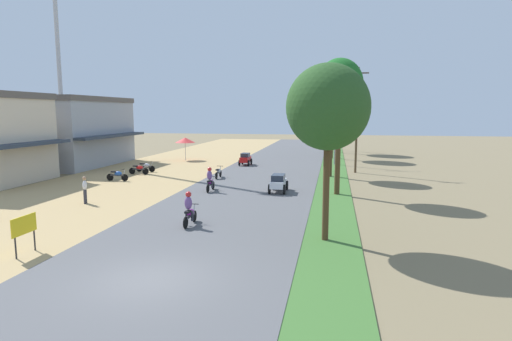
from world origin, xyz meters
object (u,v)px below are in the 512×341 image
(median_tree_second, at_px, (340,86))
(median_tree_nearest, at_px, (328,108))
(median_tree_third, at_px, (331,101))
(motorbike_ahead_third, at_px, (219,172))
(streetlamp_mid, at_px, (335,118))
(parked_motorbike_second, at_px, (118,175))
(pedestrian_on_shoulder, at_px, (85,188))
(utility_pole_near, at_px, (357,119))
(motorbike_ahead_second, at_px, (210,180))
(vendor_umbrella, at_px, (185,140))
(street_signboard, at_px, (24,228))
(car_sedan_white, at_px, (278,182))
(car_hatchback_red, at_px, (245,159))
(median_tree_fourth, at_px, (333,95))
(parked_motorbike_third, at_px, (139,169))
(motorbike_foreground_rider, at_px, (189,209))
(streetlamp_near, at_px, (336,120))
(parked_motorbike_fourth, at_px, (146,166))

(median_tree_second, bearing_deg, median_tree_nearest, -92.99)
(median_tree_nearest, height_order, median_tree_third, median_tree_third)
(median_tree_third, relative_size, motorbike_ahead_third, 4.53)
(streetlamp_mid, bearing_deg, parked_motorbike_second, -118.38)
(pedestrian_on_shoulder, bearing_deg, utility_pole_near, 45.24)
(utility_pole_near, bearing_deg, median_tree_nearest, -96.02)
(median_tree_second, distance_m, motorbike_ahead_second, 10.51)
(vendor_umbrella, relative_size, utility_pole_near, 0.27)
(median_tree_second, height_order, streetlamp_mid, median_tree_second)
(parked_motorbike_second, distance_m, street_signboard, 17.34)
(vendor_umbrella, relative_size, car_sedan_white, 1.12)
(median_tree_third, height_order, car_hatchback_red, median_tree_third)
(vendor_umbrella, height_order, median_tree_fourth, median_tree_fourth)
(parked_motorbike_third, xyz_separation_m, motorbike_ahead_third, (7.35, -0.85, 0.02))
(parked_motorbike_third, distance_m, street_signboard, 20.81)
(vendor_umbrella, height_order, car_sedan_white, vendor_umbrella)
(median_tree_second, distance_m, utility_pole_near, 11.12)
(median_tree_fourth, relative_size, motorbike_foreground_rider, 5.24)
(street_signboard, bearing_deg, vendor_umbrella, 98.94)
(median_tree_nearest, height_order, median_tree_second, median_tree_second)
(street_signboard, xyz_separation_m, car_sedan_white, (7.78, 14.22, -0.37))
(motorbike_ahead_second, bearing_deg, vendor_umbrella, 114.77)
(median_tree_fourth, xyz_separation_m, car_sedan_white, (-3.37, -22.22, -6.63))
(median_tree_nearest, height_order, car_hatchback_red, median_tree_nearest)
(parked_motorbike_second, relative_size, streetlamp_near, 0.23)
(streetlamp_near, xyz_separation_m, car_hatchback_red, (-8.86, -2.49, -3.81))
(streetlamp_near, bearing_deg, vendor_umbrella, 177.30)
(median_tree_third, bearing_deg, vendor_umbrella, 150.12)
(utility_pole_near, relative_size, car_sedan_white, 4.10)
(streetlamp_mid, bearing_deg, median_tree_third, -90.90)
(median_tree_third, xyz_separation_m, motorbike_ahead_third, (-8.89, -2.67, -5.74))
(parked_motorbike_fourth, relative_size, motorbike_ahead_second, 1.00)
(parked_motorbike_third, distance_m, car_hatchback_red, 10.98)
(vendor_umbrella, distance_m, motorbike_ahead_third, 13.93)
(parked_motorbike_fourth, bearing_deg, pedestrian_on_shoulder, -80.07)
(street_signboard, xyz_separation_m, vendor_umbrella, (-4.90, 31.17, 1.20))
(pedestrian_on_shoulder, relative_size, car_hatchback_red, 0.81)
(parked_motorbike_fourth, bearing_deg, parked_motorbike_second, -89.39)
(streetlamp_near, xyz_separation_m, motorbike_ahead_second, (-8.29, -16.78, -3.70))
(car_hatchback_red, bearing_deg, parked_motorbike_second, -124.52)
(parked_motorbike_second, relative_size, car_sedan_white, 0.80)
(parked_motorbike_third, distance_m, car_sedan_white, 14.23)
(parked_motorbike_second, bearing_deg, median_tree_third, 18.50)
(motorbike_foreground_rider, distance_m, motorbike_ahead_third, 14.53)
(parked_motorbike_second, distance_m, car_hatchback_red, 13.80)
(vendor_umbrella, distance_m, median_tree_second, 24.14)
(median_tree_second, xyz_separation_m, motorbike_ahead_second, (-8.45, -0.64, -6.22))
(car_hatchback_red, bearing_deg, motorbike_ahead_second, -87.72)
(street_signboard, bearing_deg, parked_motorbike_third, 104.32)
(streetlamp_near, distance_m, utility_pole_near, 5.69)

